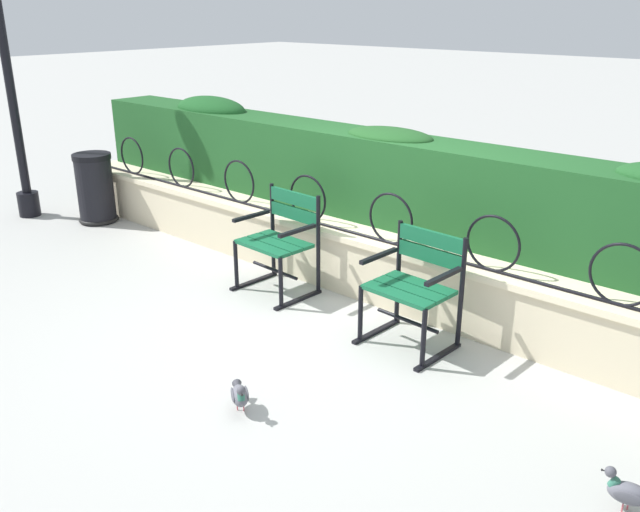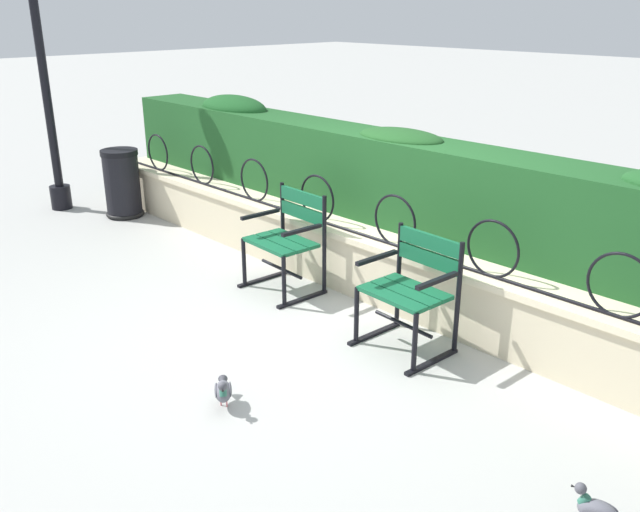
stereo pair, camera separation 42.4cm
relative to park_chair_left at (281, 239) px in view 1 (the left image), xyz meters
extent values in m
plane|color=#ADADA8|center=(0.68, -0.37, -0.46)|extent=(60.00, 60.00, 0.00)
cube|color=beige|center=(0.68, 0.43, -0.22)|extent=(8.27, 0.35, 0.48)
cube|color=beige|center=(0.68, 0.43, 0.04)|extent=(8.27, 0.41, 0.05)
cylinder|color=black|center=(0.68, 0.35, 0.08)|extent=(7.72, 0.02, 0.02)
torus|color=black|center=(-2.67, 0.35, 0.28)|extent=(0.42, 0.02, 0.42)
torus|color=black|center=(-1.78, 0.35, 0.28)|extent=(0.42, 0.02, 0.42)
torus|color=black|center=(-0.90, 0.35, 0.28)|extent=(0.42, 0.02, 0.42)
torus|color=black|center=(-0.01, 0.35, 0.28)|extent=(0.42, 0.02, 0.42)
torus|color=black|center=(0.88, 0.35, 0.28)|extent=(0.42, 0.02, 0.42)
torus|color=black|center=(1.76, 0.35, 0.28)|extent=(0.42, 0.02, 0.42)
torus|color=black|center=(2.65, 0.35, 0.28)|extent=(0.42, 0.02, 0.42)
cube|color=#1E5123|center=(0.68, 0.87, 0.44)|extent=(8.11, 0.54, 0.74)
ellipsoid|color=#1A4F21|center=(-1.89, 0.87, 0.81)|extent=(0.96, 0.49, 0.28)
ellipsoid|color=#1D4C1F|center=(0.47, 0.87, 0.81)|extent=(0.82, 0.49, 0.14)
cube|color=#145B38|center=(-0.01, -0.21, -0.02)|extent=(0.58, 0.16, 0.03)
cube|color=#145B38|center=(0.00, -0.08, -0.02)|extent=(0.58, 0.16, 0.03)
cube|color=#145B38|center=(0.00, 0.06, -0.02)|extent=(0.58, 0.16, 0.03)
cube|color=#145B38|center=(0.01, 0.16, 0.32)|extent=(0.57, 0.06, 0.11)
cube|color=#145B38|center=(0.01, 0.16, 0.19)|extent=(0.57, 0.06, 0.11)
cylinder|color=black|center=(0.29, 0.15, -0.03)|extent=(0.04, 0.04, 0.86)
cylinder|color=black|center=(0.27, -0.28, -0.24)|extent=(0.04, 0.04, 0.44)
cube|color=black|center=(0.28, -0.09, -0.45)|extent=(0.07, 0.52, 0.02)
cube|color=black|center=(0.28, -0.09, 0.16)|extent=(0.06, 0.40, 0.03)
cylinder|color=black|center=(-0.28, 0.18, -0.03)|extent=(0.04, 0.04, 0.86)
cylinder|color=black|center=(-0.30, -0.25, -0.24)|extent=(0.04, 0.04, 0.44)
cube|color=black|center=(-0.29, -0.06, -0.45)|extent=(0.07, 0.52, 0.02)
cube|color=black|center=(-0.29, -0.06, 0.16)|extent=(0.06, 0.40, 0.03)
cylinder|color=black|center=(0.00, -0.08, -0.27)|extent=(0.54, 0.06, 0.03)
cube|color=#145B38|center=(1.39, -0.27, -0.02)|extent=(0.56, 0.15, 0.03)
cube|color=#145B38|center=(1.40, -0.13, -0.02)|extent=(0.56, 0.15, 0.03)
cube|color=#145B38|center=(1.40, 0.00, -0.02)|extent=(0.56, 0.15, 0.03)
cube|color=#145B38|center=(1.41, 0.11, 0.30)|extent=(0.56, 0.06, 0.11)
cube|color=#145B38|center=(1.41, 0.11, 0.17)|extent=(0.56, 0.06, 0.11)
cylinder|color=black|center=(1.69, 0.09, -0.05)|extent=(0.04, 0.04, 0.83)
cylinder|color=black|center=(1.66, -0.34, -0.24)|extent=(0.04, 0.04, 0.44)
cube|color=black|center=(1.67, -0.15, -0.45)|extent=(0.07, 0.52, 0.02)
cube|color=black|center=(1.67, -0.15, 0.16)|extent=(0.06, 0.40, 0.03)
cylinder|color=black|center=(1.13, 0.12, -0.05)|extent=(0.04, 0.04, 0.83)
cylinder|color=black|center=(1.11, -0.31, -0.24)|extent=(0.04, 0.04, 0.44)
cube|color=black|center=(1.12, -0.12, -0.45)|extent=(0.07, 0.52, 0.02)
cube|color=black|center=(1.12, -0.12, 0.16)|extent=(0.06, 0.40, 0.03)
cylinder|color=black|center=(1.40, -0.13, -0.27)|extent=(0.53, 0.05, 0.03)
ellipsoid|color=#5B5B66|center=(1.12, -1.50, -0.36)|extent=(0.21, 0.19, 0.11)
cylinder|color=#2D6B56|center=(1.17, -1.53, -0.32)|extent=(0.08, 0.07, 0.06)
sphere|color=#494951|center=(1.19, -1.55, -0.27)|extent=(0.06, 0.06, 0.06)
cone|color=black|center=(1.22, -1.57, -0.27)|extent=(0.03, 0.02, 0.01)
cone|color=#404047|center=(1.02, -1.43, -0.36)|extent=(0.10, 0.09, 0.06)
ellipsoid|color=#4E4E56|center=(1.13, -1.46, -0.35)|extent=(0.13, 0.10, 0.07)
ellipsoid|color=#4E4E56|center=(1.08, -1.53, -0.35)|extent=(0.13, 0.10, 0.07)
cylinder|color=#C6515B|center=(1.14, -1.49, -0.44)|extent=(0.01, 0.01, 0.05)
cylinder|color=#C6515B|center=(1.10, -1.51, -0.44)|extent=(0.01, 0.01, 0.05)
ellipsoid|color=#5B5B66|center=(3.17, -0.84, -0.36)|extent=(0.20, 0.13, 0.11)
cylinder|color=#2D6B56|center=(3.10, -0.85, -0.32)|extent=(0.07, 0.05, 0.06)
sphere|color=#494951|center=(3.08, -0.85, -0.27)|extent=(0.06, 0.06, 0.06)
cone|color=black|center=(3.05, -0.86, -0.27)|extent=(0.02, 0.02, 0.01)
ellipsoid|color=#4E4E56|center=(3.18, -0.88, -0.35)|extent=(0.14, 0.04, 0.07)
ellipsoid|color=#4E4E56|center=(3.17, -0.79, -0.35)|extent=(0.14, 0.04, 0.07)
cylinder|color=#C6515B|center=(3.16, -0.86, -0.44)|extent=(0.01, 0.01, 0.05)
cylinder|color=#C6515B|center=(3.17, -0.82, -0.44)|extent=(0.01, 0.01, 0.05)
cylinder|color=black|center=(-2.93, 0.01, -0.10)|extent=(0.40, 0.40, 0.72)
cylinder|color=black|center=(-2.93, 0.01, 0.29)|extent=(0.42, 0.42, 0.06)
torus|color=black|center=(-2.93, 0.01, -0.43)|extent=(0.44, 0.44, 0.04)
cylinder|color=black|center=(-3.74, -0.40, 1.07)|extent=(0.10, 0.10, 3.07)
cylinder|color=black|center=(-3.74, -0.40, -0.32)|extent=(0.24, 0.24, 0.28)
camera|label=1|loc=(3.78, -3.79, 1.85)|focal=37.53mm
camera|label=2|loc=(4.09, -3.49, 1.85)|focal=37.53mm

